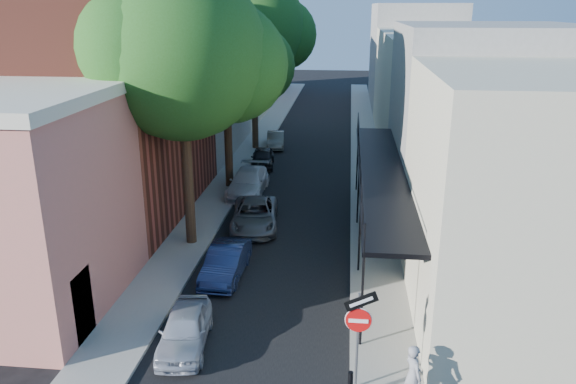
% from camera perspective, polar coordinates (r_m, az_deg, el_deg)
% --- Properties ---
extents(road_surface, '(6.00, 64.00, 0.01)m').
position_cam_1_polar(road_surface, '(42.87, 2.38, 5.21)').
color(road_surface, black).
rests_on(road_surface, ground).
extents(sidewalk_left, '(2.00, 64.00, 0.12)m').
position_cam_1_polar(sidewalk_left, '(43.30, -2.93, 5.41)').
color(sidewalk_left, gray).
rests_on(sidewalk_left, ground).
extents(sidewalk_right, '(2.00, 64.00, 0.12)m').
position_cam_1_polar(sidewalk_right, '(42.80, 7.75, 5.11)').
color(sidewalk_right, gray).
rests_on(sidewalk_right, ground).
extents(buildings_left, '(10.10, 59.10, 12.00)m').
position_cam_1_polar(buildings_left, '(42.45, -10.54, 11.56)').
color(buildings_left, '#B96C5F').
rests_on(buildings_left, ground).
extents(buildings_right, '(9.80, 55.00, 10.00)m').
position_cam_1_polar(buildings_right, '(41.97, 14.97, 10.47)').
color(buildings_right, beige).
rests_on(buildings_right, ground).
extents(sign_post, '(0.89, 0.17, 2.99)m').
position_cam_1_polar(sign_post, '(14.81, 7.18, -13.17)').
color(sign_post, '#595B60').
rests_on(sign_post, ground).
extents(oak_near, '(7.48, 6.80, 11.42)m').
position_cam_1_polar(oak_near, '(22.83, -9.57, 13.42)').
color(oak_near, black).
rests_on(oak_near, ground).
extents(oak_mid, '(6.60, 6.00, 10.20)m').
position_cam_1_polar(oak_mid, '(30.63, -5.56, 13.24)').
color(oak_mid, black).
rests_on(oak_mid, ground).
extents(oak_far, '(7.70, 7.00, 11.90)m').
position_cam_1_polar(oak_far, '(39.43, -2.81, 16.18)').
color(oak_far, black).
rests_on(oak_far, ground).
extents(parked_car_a, '(1.72, 3.52, 1.16)m').
position_cam_1_polar(parked_car_a, '(17.52, -10.43, -13.53)').
color(parked_car_a, '#A3A9B5').
rests_on(parked_car_a, ground).
extents(parked_car_b, '(1.39, 3.67, 1.19)m').
position_cam_1_polar(parked_car_b, '(21.36, -6.33, -7.12)').
color(parked_car_b, '#162247').
rests_on(parked_car_b, ground).
extents(parked_car_c, '(2.53, 4.65, 1.24)m').
position_cam_1_polar(parked_car_c, '(25.87, -3.39, -2.33)').
color(parked_car_c, '#5A5C61').
rests_on(parked_car_c, ground).
extents(parked_car_d, '(1.91, 4.61, 1.33)m').
position_cam_1_polar(parked_car_d, '(30.53, -4.07, 1.02)').
color(parked_car_d, silver).
rests_on(parked_car_d, ground).
extents(parked_car_e, '(1.75, 3.61, 1.19)m').
position_cam_1_polar(parked_car_e, '(35.71, -2.61, 3.49)').
color(parked_car_e, black).
rests_on(parked_car_e, ground).
extents(parked_car_f, '(1.55, 3.54, 1.13)m').
position_cam_1_polar(parked_car_f, '(40.69, -1.28, 5.32)').
color(parked_car_f, gray).
rests_on(parked_car_f, ground).
extents(pedestrian, '(0.62, 0.72, 1.68)m').
position_cam_1_polar(pedestrian, '(15.12, 12.58, -17.67)').
color(pedestrian, gray).
rests_on(pedestrian, sidewalk_right).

